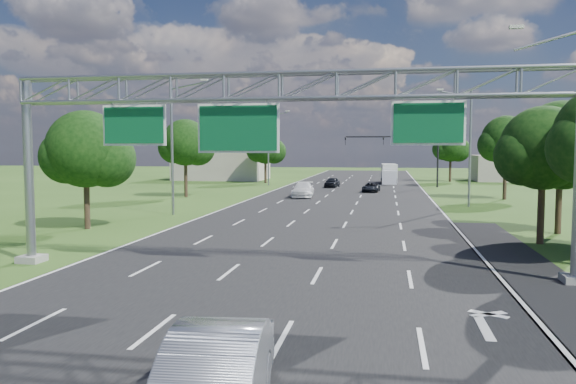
% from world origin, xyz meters
% --- Properties ---
extents(ground, '(220.00, 220.00, 0.00)m').
position_xyz_m(ground, '(0.00, 30.00, 0.00)').
color(ground, '#294916').
rests_on(ground, ground).
extents(road, '(18.00, 180.00, 0.02)m').
position_xyz_m(road, '(0.00, 30.00, 0.00)').
color(road, black).
rests_on(road, ground).
extents(road_flare, '(3.00, 30.00, 0.02)m').
position_xyz_m(road_flare, '(10.20, 14.00, 0.00)').
color(road_flare, black).
rests_on(road_flare, ground).
extents(sign_gantry, '(23.50, 1.00, 9.56)m').
position_xyz_m(sign_gantry, '(0.33, 12.00, 6.89)').
color(sign_gantry, gray).
rests_on(sign_gantry, ground).
extents(traffic_signal, '(12.21, 0.24, 7.00)m').
position_xyz_m(traffic_signal, '(7.48, 65.00, 5.17)').
color(traffic_signal, black).
rests_on(traffic_signal, ground).
extents(streetlight_l_near, '(2.97, 0.22, 10.16)m').
position_xyz_m(streetlight_l_near, '(-11.30, 30.00, 5.58)').
color(streetlight_l_near, gray).
rests_on(streetlight_l_near, ground).
extents(streetlight_l_far, '(2.97, 0.22, 10.16)m').
position_xyz_m(streetlight_l_far, '(-11.30, 65.00, 5.58)').
color(streetlight_l_far, gray).
rests_on(streetlight_l_far, ground).
extents(streetlight_r_mid, '(2.97, 0.22, 10.16)m').
position_xyz_m(streetlight_r_mid, '(11.30, 40.00, 5.58)').
color(streetlight_r_mid, gray).
rests_on(streetlight_r_mid, ground).
extents(tree_verge_la, '(5.76, 4.80, 7.40)m').
position_xyz_m(tree_verge_la, '(-13.92, 22.04, 4.76)').
color(tree_verge_la, '#2D2116').
rests_on(tree_verge_la, ground).
extents(tree_verge_lb, '(5.76, 4.80, 8.06)m').
position_xyz_m(tree_verge_lb, '(-15.92, 45.04, 5.41)').
color(tree_verge_lb, '#2D2116').
rests_on(tree_verge_lb, ground).
extents(tree_verge_lc, '(5.76, 4.80, 7.62)m').
position_xyz_m(tree_verge_lc, '(-12.92, 70.04, 4.98)').
color(tree_verge_lc, '#2D2116').
rests_on(tree_verge_lc, ground).
extents(tree_verge_rd, '(5.76, 4.80, 8.28)m').
position_xyz_m(tree_verge_rd, '(16.08, 48.04, 5.63)').
color(tree_verge_rd, '#2D2116').
rests_on(tree_verge_rd, ground).
extents(tree_verge_re, '(5.76, 4.80, 7.84)m').
position_xyz_m(tree_verge_re, '(14.08, 78.04, 5.20)').
color(tree_verge_re, '#2D2116').
rests_on(tree_verge_re, ground).
extents(building_left, '(14.00, 10.00, 5.00)m').
position_xyz_m(building_left, '(-22.00, 78.00, 2.50)').
color(building_left, '#A39A89').
rests_on(building_left, ground).
extents(building_right, '(12.00, 9.00, 4.00)m').
position_xyz_m(building_right, '(24.00, 82.00, 2.00)').
color(building_right, '#A39A89').
rests_on(building_right, ground).
extents(silver_sedan, '(2.26, 5.20, 1.66)m').
position_xyz_m(silver_sedan, '(1.37, -0.64, 0.83)').
color(silver_sedan, '#ACB0B8').
rests_on(silver_sedan, ground).
extents(car_queue_a, '(2.53, 5.37, 1.51)m').
position_xyz_m(car_queue_a, '(-4.08, 47.35, 0.76)').
color(car_queue_a, white).
rests_on(car_queue_a, ground).
extents(car_queue_b, '(2.14, 4.03, 1.08)m').
position_xyz_m(car_queue_b, '(2.72, 55.42, 0.54)').
color(car_queue_b, black).
rests_on(car_queue_b, ground).
extents(car_queue_c, '(1.97, 3.93, 1.29)m').
position_xyz_m(car_queue_c, '(-2.50, 62.53, 0.64)').
color(car_queue_c, black).
rests_on(car_queue_c, ground).
extents(box_truck, '(2.40, 7.43, 2.78)m').
position_xyz_m(box_truck, '(4.83, 72.87, 1.33)').
color(box_truck, beige).
rests_on(box_truck, ground).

